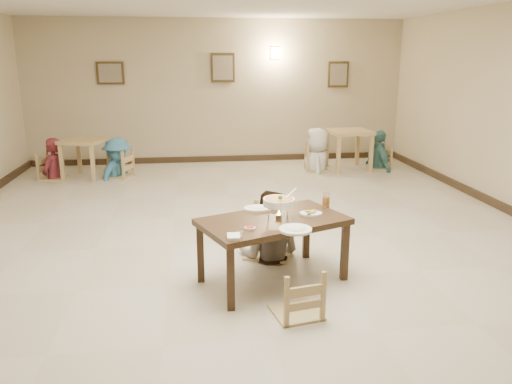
{
  "coord_description": "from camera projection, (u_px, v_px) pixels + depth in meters",
  "views": [
    {
      "loc": [
        -0.61,
        -5.79,
        2.23
      ],
      "look_at": [
        0.08,
        -0.5,
        0.78
      ],
      "focal_mm": 35.0,
      "sensor_mm": 36.0,
      "label": 1
    }
  ],
  "objects": [
    {
      "name": "floor",
      "position": [
        244.0,
        242.0,
        6.2
      ],
      "size": [
        10.0,
        10.0,
        0.0
      ],
      "primitive_type": "plane",
      "color": "#BCB29D",
      "rests_on": "ground"
    },
    {
      "name": "wall_back",
      "position": [
        218.0,
        92.0,
        10.59
      ],
      "size": [
        10.0,
        0.0,
        10.0
      ],
      "primitive_type": "plane",
      "rotation": [
        1.57,
        0.0,
        0.0
      ],
      "color": "tan",
      "rests_on": "floor"
    },
    {
      "name": "baseboard_back",
      "position": [
        220.0,
        159.0,
        10.94
      ],
      "size": [
        8.0,
        0.06,
        0.12
      ],
      "primitive_type": "cube",
      "color": "#2E2114",
      "rests_on": "floor"
    },
    {
      "name": "picture_a",
      "position": [
        110.0,
        73.0,
        10.16
      ],
      "size": [
        0.55,
        0.04,
        0.45
      ],
      "color": "#382A13",
      "rests_on": "wall_back"
    },
    {
      "name": "picture_b",
      "position": [
        223.0,
        68.0,
        10.43
      ],
      "size": [
        0.5,
        0.04,
        0.6
      ],
      "color": "#382A13",
      "rests_on": "wall_back"
    },
    {
      "name": "picture_c",
      "position": [
        338.0,
        75.0,
        10.78
      ],
      "size": [
        0.45,
        0.04,
        0.55
      ],
      "color": "#382A13",
      "rests_on": "wall_back"
    },
    {
      "name": "wall_sconce",
      "position": [
        275.0,
        53.0,
        10.49
      ],
      "size": [
        0.16,
        0.05,
        0.22
      ],
      "primitive_type": "cube",
      "color": "#FFD88C",
      "rests_on": "wall_back"
    },
    {
      "name": "main_table",
      "position": [
        273.0,
        226.0,
        4.98
      ],
      "size": [
        1.62,
        1.27,
        0.67
      ],
      "rotation": [
        0.0,
        0.0,
        0.38
      ],
      "color": "#382617",
      "rests_on": "floor"
    },
    {
      "name": "chair_far",
      "position": [
        269.0,
        210.0,
        5.67
      ],
      "size": [
        0.51,
        0.51,
        1.09
      ],
      "rotation": [
        0.0,
        0.0,
        -0.36
      ],
      "color": "tan",
      "rests_on": "floor"
    },
    {
      "name": "chair_near",
      "position": [
        297.0,
        269.0,
        4.36
      ],
      "size": [
        0.41,
        0.41,
        0.87
      ],
      "rotation": [
        0.0,
        0.0,
        3.33
      ],
      "color": "tan",
      "rests_on": "floor"
    },
    {
      "name": "main_diner",
      "position": [
        270.0,
        191.0,
        5.55
      ],
      "size": [
        0.92,
        0.82,
        1.57
      ],
      "primitive_type": "imported",
      "rotation": [
        0.0,
        0.0,
        2.79
      ],
      "color": "gray",
      "rests_on": "floor"
    },
    {
      "name": "curry_warmer",
      "position": [
        279.0,
        202.0,
        4.94
      ],
      "size": [
        0.35,
        0.32,
        0.28
      ],
      "color": "silver",
      "rests_on": "main_table"
    },
    {
      "name": "rice_plate_far",
      "position": [
        258.0,
        208.0,
        5.26
      ],
      "size": [
        0.3,
        0.3,
        0.07
      ],
      "color": "white",
      "rests_on": "main_table"
    },
    {
      "name": "rice_plate_near",
      "position": [
        295.0,
        229.0,
        4.62
      ],
      "size": [
        0.31,
        0.31,
        0.07
      ],
      "color": "white",
      "rests_on": "main_table"
    },
    {
      "name": "fried_plate",
      "position": [
        311.0,
        213.0,
        5.09
      ],
      "size": [
        0.23,
        0.23,
        0.05
      ],
      "color": "white",
      "rests_on": "main_table"
    },
    {
      "name": "chili_dish",
      "position": [
        250.0,
        228.0,
        4.67
      ],
      "size": [
        0.11,
        0.11,
        0.02
      ],
      "color": "white",
      "rests_on": "main_table"
    },
    {
      "name": "napkin_cutlery",
      "position": [
        234.0,
        236.0,
        4.44
      ],
      "size": [
        0.15,
        0.23,
        0.03
      ],
      "color": "white",
      "rests_on": "main_table"
    },
    {
      "name": "drink_glass",
      "position": [
        326.0,
        201.0,
        5.32
      ],
      "size": [
        0.08,
        0.08,
        0.15
      ],
      "color": "white",
      "rests_on": "main_table"
    },
    {
      "name": "bg_table_left",
      "position": [
        84.0,
        146.0,
        9.34
      ],
      "size": [
        0.93,
        0.93,
        0.74
      ],
      "rotation": [
        0.0,
        0.0,
        -0.31
      ],
      "color": "tan",
      "rests_on": "floor"
    },
    {
      "name": "bg_table_right",
      "position": [
        349.0,
        137.0,
        10.03
      ],
      "size": [
        0.86,
        0.86,
        0.8
      ],
      "rotation": [
        0.0,
        0.0,
        0.07
      ],
      "color": "tan",
      "rests_on": "floor"
    },
    {
      "name": "bg_chair_ll",
      "position": [
        52.0,
        155.0,
        9.26
      ],
      "size": [
        0.44,
        0.44,
        0.93
      ],
      "rotation": [
        0.0,
        0.0,
        1.32
      ],
      "color": "tan",
      "rests_on": "floor"
    },
    {
      "name": "bg_chair_lr",
      "position": [
        117.0,
        151.0,
        9.4
      ],
      "size": [
        0.47,
        0.47,
        1.0
      ],
      "rotation": [
        0.0,
        0.0,
        -1.94
      ],
      "color": "tan",
      "rests_on": "floor"
    },
    {
      "name": "bg_chair_rl",
      "position": [
        317.0,
        147.0,
        9.98
      ],
      "size": [
        0.46,
        0.46,
        0.97
      ],
      "rotation": [
        0.0,
        0.0,
        1.46
      ],
      "color": "tan",
      "rests_on": "floor"
    },
    {
      "name": "bg_chair_rr",
      "position": [
        379.0,
        147.0,
        10.17
      ],
      "size": [
        0.42,
        0.42,
        0.9
      ],
      "rotation": [
        0.0,
        0.0,
        -1.52
      ],
      "color": "tan",
      "rests_on": "floor"
    },
    {
      "name": "bg_diner_a",
      "position": [
        50.0,
        138.0,
        9.18
      ],
      "size": [
        0.52,
        0.65,
        1.56
      ],
      "primitive_type": "imported",
      "rotation": [
        0.0,
        0.0,
        4.42
      ],
      "color": "maroon",
      "rests_on": "floor"
    },
    {
      "name": "bg_diner_b",
      "position": [
        116.0,
        138.0,
        9.33
      ],
      "size": [
        0.94,
        1.13,
        1.52
      ],
      "primitive_type": "imported",
      "rotation": [
        0.0,
        0.0,
        1.11
      ],
      "color": "teal",
      "rests_on": "floor"
    },
    {
      "name": "bg_diner_c",
      "position": [
        318.0,
        128.0,
        9.88
      ],
      "size": [
        0.67,
        0.92,
        1.72
      ],
      "primitive_type": "imported",
      "rotation": [
        0.0,
        0.0,
        4.55
      ],
      "color": "silver",
      "rests_on": "floor"
    },
    {
      "name": "bg_diner_d",
      "position": [
        380.0,
        130.0,
        10.09
      ],
      "size": [
        0.51,
        0.97,
        1.58
      ],
      "primitive_type": "imported",
      "rotation": [
        0.0,
        0.0,
        1.71
      ],
      "color": "#45807B",
      "rests_on": "floor"
    }
  ]
}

